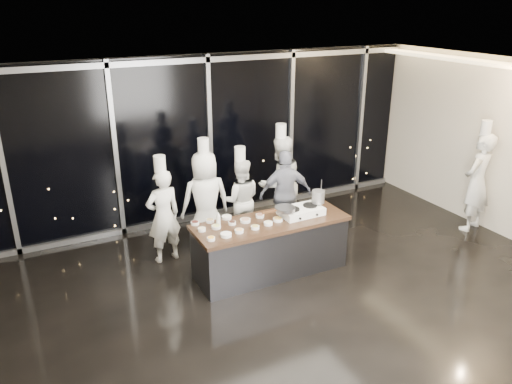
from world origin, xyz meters
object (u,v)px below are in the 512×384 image
Objects in this scene: stock_pot at (318,197)px; chef_far_left at (163,215)px; stove at (301,211)px; chef_side at (477,181)px; frying_pan at (285,209)px; chef_center at (240,199)px; guest at (285,194)px; demo_counter at (270,246)px; chef_right at (280,184)px; chef_left at (205,200)px.

chef_far_left reaches higher than stock_pot.
chef_side is at bearing -5.55° from stove.
chef_center is at bearing 94.61° from frying_pan.
chef_center reaches higher than stove.
stock_pot is 1.57m from chef_center.
frying_pan is at bearing 74.23° from guest.
chef_far_left is 1.13× the size of guest.
chef_center is at bearing 107.67° from stove.
chef_side reaches higher than stock_pot.
chef_side is at bearing 157.02° from chef_far_left.
demo_counter is at bearing 105.41° from chef_center.
frying_pan is at bearing 115.24° from chef_center.
guest is at bearing 77.67° from chef_right.
stove is at bearing 128.30° from chef_center.
stove is 1.41m from chef_right.
chef_far_left is 0.89× the size of chef_right.
demo_counter is at bearing 173.51° from frying_pan.
chef_far_left is at bearing 147.97° from stove.
chef_left reaches higher than guest.
chef_side is at bearing 172.64° from guest.
demo_counter is at bearing 117.90° from chef_left.
guest is (0.33, 1.08, -0.15)m from stove.
chef_side is (3.97, -0.26, -0.11)m from frying_pan.
demo_counter is 1.36m from chef_center.
frying_pan is 1.38m from chef_center.
chef_center is (-0.78, 1.31, -0.37)m from stock_pot.
chef_center is 0.84m from chef_right.
chef_side reaches higher than frying_pan.
stock_pot is at bearing 144.83° from chef_far_left.
demo_counter is 1.11m from stock_pot.
chef_center is 0.82× the size of chef_side.
stove is at bearing -0.61° from demo_counter.
chef_center is at bearing -37.93° from chef_side.
guest is 0.30m from chef_right.
chef_right is (0.04, 1.33, -0.22)m from stock_pot.
stock_pot is at bearing -21.74° from chef_side.
stove is 0.33m from frying_pan.
frying_pan is at bearing -178.40° from stove.
chef_right reaches higher than chef_left.
stove is 1.73m from chef_left.
chef_side reaches higher than chef_far_left.
chef_side is at bearing -5.18° from stock_pot.
demo_counter is 1.41× the size of chef_center.
demo_counter is 12.04× the size of stock_pot.
chef_right is (0.69, 1.37, -0.15)m from frying_pan.
chef_far_left is at bearing 14.71° from chef_left.
demo_counter is 1.70m from chef_right.
stock_pot reaches higher than demo_counter.
stock_pot is 0.10× the size of chef_right.
chef_far_left is (-2.26, 1.13, -0.32)m from stock_pot.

